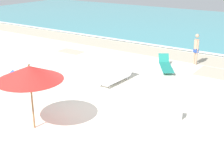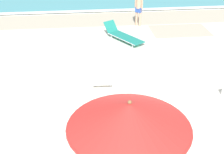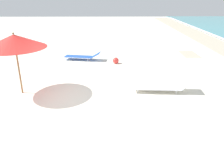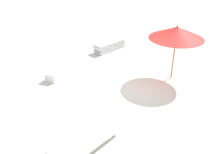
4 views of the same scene
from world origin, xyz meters
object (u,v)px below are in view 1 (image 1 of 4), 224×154
at_px(beach_umbrella, 30,73).
at_px(beach_ball, 38,74).
at_px(sun_lounger_under_umbrella, 166,65).
at_px(beachgoer_wading_adult, 196,47).
at_px(sun_lounger_beside_umbrella, 117,77).
at_px(cooler_box, 176,113).

xyz_separation_m(beach_umbrella, beach_ball, (-3.73, 3.73, -1.85)).
height_order(sun_lounger_under_umbrella, beachgoer_wading_adult, beachgoer_wading_adult).
bearing_deg(sun_lounger_under_umbrella, sun_lounger_beside_umbrella, -143.17).
bearing_deg(beachgoer_wading_adult, sun_lounger_beside_umbrella, -72.79).
relative_size(beach_ball, cooler_box, 0.58).
height_order(beachgoer_wading_adult, cooler_box, beachgoer_wading_adult).
xyz_separation_m(sun_lounger_under_umbrella, beach_ball, (-4.83, -4.78, -0.05)).
height_order(beach_umbrella, sun_lounger_beside_umbrella, beach_umbrella).
distance_m(sun_lounger_under_umbrella, cooler_box, 5.74).
xyz_separation_m(beachgoer_wading_adult, cooler_box, (1.70, -6.82, -0.81)).
xyz_separation_m(sun_lounger_under_umbrella, cooler_box, (2.72, -5.06, -0.03)).
relative_size(beach_umbrella, beachgoer_wading_adult, 1.32).
xyz_separation_m(beach_umbrella, cooler_box, (3.81, 3.46, -1.83)).
relative_size(sun_lounger_under_umbrella, sun_lounger_beside_umbrella, 0.94).
relative_size(sun_lounger_beside_umbrella, cooler_box, 4.01).
xyz_separation_m(beach_umbrella, sun_lounger_under_umbrella, (1.10, 8.52, -1.80)).
bearing_deg(cooler_box, sun_lounger_under_umbrella, -77.78).
distance_m(sun_lounger_beside_umbrella, beachgoer_wading_adult, 5.36).
relative_size(sun_lounger_beside_umbrella, beach_ball, 6.93).
height_order(sun_lounger_under_umbrella, beach_ball, sun_lounger_under_umbrella).
relative_size(beachgoer_wading_adult, cooler_box, 3.06).
xyz_separation_m(sun_lounger_beside_umbrella, cooler_box, (3.89, -1.99, -0.02)).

